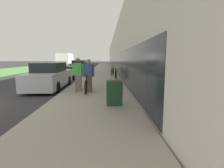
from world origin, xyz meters
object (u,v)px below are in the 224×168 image
at_px(moving_truck, 66,60).
at_px(bike_rack_hoop, 111,74).
at_px(person_rider, 89,75).
at_px(sandwich_board_sign, 114,93).
at_px(vintage_roadster_curbside, 69,74).
at_px(cruiser_bike_farthest, 113,70).
at_px(tandem_bicycle, 88,84).
at_px(person_bystander, 78,75).
at_px(cruiser_bike_middle, 112,72).
at_px(cruiser_bike_nearest, 116,74).
at_px(parked_sedan_curbside, 50,77).
at_px(parked_sedan_far, 79,67).

bearing_deg(moving_truck, bike_rack_hoop, -69.62).
xyz_separation_m(person_rider, sandwich_board_sign, (1.17, -2.59, -0.38)).
xyz_separation_m(person_rider, vintage_roadster_curbside, (-2.51, 7.18, -0.51)).
bearing_deg(cruiser_bike_farthest, person_rider, -98.88).
xyz_separation_m(tandem_bicycle, person_bystander, (-0.48, -0.10, 0.48)).
relative_size(person_bystander, sandwich_board_sign, 1.89).
bearing_deg(cruiser_bike_middle, cruiser_bike_nearest, -83.76).
bearing_deg(moving_truck, tandem_bicycle, -74.95).
distance_m(bike_rack_hoop, cruiser_bike_farthest, 5.65).
xyz_separation_m(cruiser_bike_farthest, sandwich_board_sign, (-0.46, -12.98, 0.06)).
xyz_separation_m(person_bystander, parked_sedan_curbside, (-1.94, 1.61, -0.27)).
bearing_deg(cruiser_bike_farthest, person_bystander, -102.13).
xyz_separation_m(person_bystander, vintage_roadster_curbside, (-1.95, 6.95, -0.54)).
height_order(person_rider, cruiser_bike_farthest, person_rider).
xyz_separation_m(cruiser_bike_middle, parked_sedan_curbside, (-3.90, -6.27, 0.21)).
relative_size(bike_rack_hoop, cruiser_bike_farthest, 0.47).
bearing_deg(tandem_bicycle, person_bystander, -167.84).
bearing_deg(cruiser_bike_nearest, person_rider, -105.84).
xyz_separation_m(cruiser_bike_nearest, cruiser_bike_farthest, (-0.03, 4.56, 0.00)).
bearing_deg(parked_sedan_far, vintage_roadster_curbside, -89.69).
distance_m(tandem_bicycle, cruiser_bike_nearest, 5.75).
xyz_separation_m(person_rider, person_bystander, (-0.56, 0.23, 0.03)).
xyz_separation_m(cruiser_bike_nearest, parked_sedan_far, (-4.19, 7.58, 0.20)).
bearing_deg(vintage_roadster_curbside, bike_rack_hoop, -33.17).
bearing_deg(cruiser_bike_middle, bike_rack_hoop, -93.12).
height_order(cruiser_bike_farthest, parked_sedan_far, parked_sedan_far).
height_order(person_bystander, vintage_roadster_curbside, person_bystander).
bearing_deg(parked_sedan_far, person_rider, -79.26).
xyz_separation_m(person_bystander, moving_truck, (-7.23, 28.77, 0.44)).
relative_size(person_rider, vintage_roadster_curbside, 0.39).
height_order(sandwich_board_sign, parked_sedan_curbside, parked_sedan_curbside).
bearing_deg(cruiser_bike_farthest, bike_rack_hoop, -94.10).
bearing_deg(parked_sedan_far, parked_sedan_curbside, -89.79).
xyz_separation_m(cruiser_bike_nearest, vintage_roadster_curbside, (-4.16, 1.36, -0.07)).
relative_size(cruiser_bike_nearest, cruiser_bike_farthest, 0.98).
bearing_deg(vintage_roadster_curbside, cruiser_bike_nearest, -18.16).
bearing_deg(person_rider, cruiser_bike_middle, 80.20).
bearing_deg(tandem_bicycle, parked_sedan_curbside, 148.08).
height_order(person_bystander, sandwich_board_sign, person_bystander).
bearing_deg(cruiser_bike_middle, parked_sedan_curbside, -121.88).
xyz_separation_m(cruiser_bike_farthest, parked_sedan_far, (-4.16, 3.01, 0.20)).
relative_size(person_bystander, cruiser_bike_middle, 0.95).
bearing_deg(sandwich_board_sign, cruiser_bike_nearest, 86.69).
bearing_deg(parked_sedan_curbside, sandwich_board_sign, -50.43).
relative_size(cruiser_bike_middle, parked_sedan_curbside, 0.38).
xyz_separation_m(bike_rack_hoop, sandwich_board_sign, (-0.05, -7.34, -0.06)).
xyz_separation_m(person_rider, moving_truck, (-7.79, 29.00, 0.46)).
height_order(parked_sedan_curbside, moving_truck, moving_truck).
distance_m(cruiser_bike_middle, vintage_roadster_curbside, 4.02).
xyz_separation_m(sandwich_board_sign, vintage_roadster_curbside, (-3.67, 9.78, -0.13)).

